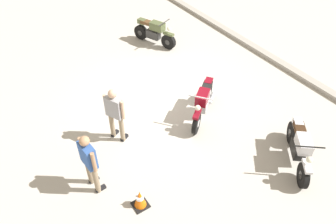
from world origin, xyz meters
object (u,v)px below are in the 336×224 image
person_in_gray_shirt (115,112)px  person_in_blue_shirt (89,160)px  motorcycle_maroon_cruiser (203,102)px  motorcycle_olive_vintage (154,32)px  motorcycle_silver_cruiser (299,147)px  traffic_cone (140,199)px

person_in_gray_shirt → person_in_blue_shirt: 1.70m
motorcycle_maroon_cruiser → person_in_gray_shirt: 2.67m
person_in_gray_shirt → person_in_blue_shirt: size_ratio=0.99×
motorcycle_olive_vintage → motorcycle_silver_cruiser: bearing=-23.2°
motorcycle_maroon_cruiser → person_in_gray_shirt: bearing=-50.0°
motorcycle_silver_cruiser → person_in_blue_shirt: size_ratio=0.98×
person_in_gray_shirt → motorcycle_olive_vintage: bearing=21.2°
person_in_gray_shirt → traffic_cone: person_in_gray_shirt is taller
motorcycle_olive_vintage → traffic_cone: 7.48m
motorcycle_maroon_cruiser → traffic_cone: (1.70, -3.15, -0.26)m
motorcycle_maroon_cruiser → person_in_gray_shirt: person_in_gray_shirt is taller
motorcycle_silver_cruiser → traffic_cone: motorcycle_silver_cruiser is taller
person_in_blue_shirt → motorcycle_maroon_cruiser: bearing=4.6°
traffic_cone → person_in_blue_shirt: bearing=-148.5°
motorcycle_silver_cruiser → person_in_blue_shirt: bearing=-75.4°
motorcycle_maroon_cruiser → motorcycle_olive_vintage: (-4.48, 1.06, -0.03)m
traffic_cone → motorcycle_maroon_cruiser: bearing=118.4°
motorcycle_silver_cruiser → motorcycle_maroon_cruiser: bearing=-122.5°
person_in_blue_shirt → traffic_cone: person_in_blue_shirt is taller
traffic_cone → motorcycle_silver_cruiser: bearing=75.2°
motorcycle_olive_vintage → person_in_blue_shirt: size_ratio=1.08×
motorcycle_maroon_cruiser → person_in_gray_shirt: (-0.55, -2.57, 0.46)m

